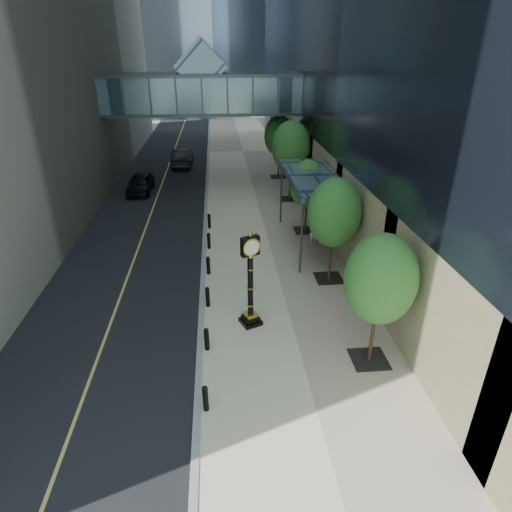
# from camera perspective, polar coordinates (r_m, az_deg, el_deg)

# --- Properties ---
(ground) EXTENTS (320.00, 320.00, 0.00)m
(ground) POSITION_cam_1_polar(r_m,az_deg,el_deg) (14.87, 4.57, -21.96)
(ground) COLOR gray
(ground) RESTS_ON ground
(road) EXTENTS (8.00, 180.00, 0.02)m
(road) POSITION_cam_1_polar(r_m,az_deg,el_deg) (51.19, -10.97, 13.34)
(road) COLOR black
(road) RESTS_ON ground
(sidewalk) EXTENTS (8.00, 180.00, 0.06)m
(sidewalk) POSITION_cam_1_polar(r_m,az_deg,el_deg) (51.03, -1.74, 13.77)
(sidewalk) COLOR beige
(sidewalk) RESTS_ON ground
(curb) EXTENTS (0.25, 180.00, 0.07)m
(curb) POSITION_cam_1_polar(r_m,az_deg,el_deg) (50.95, -6.37, 13.61)
(curb) COLOR gray
(curb) RESTS_ON ground
(skywalk) EXTENTS (17.00, 4.20, 5.80)m
(skywalk) POSITION_cam_1_polar(r_m,az_deg,el_deg) (37.89, -7.16, 21.01)
(skywalk) COLOR slate
(skywalk) RESTS_ON ground
(entrance_canopy) EXTENTS (3.00, 8.00, 4.38)m
(entrance_canopy) POSITION_cam_1_polar(r_m,az_deg,el_deg) (25.30, 7.62, 10.27)
(entrance_canopy) COLOR #383F44
(entrance_canopy) RESTS_ON ground
(bollard_row) EXTENTS (0.20, 16.20, 0.90)m
(bollard_row) POSITION_cam_1_polar(r_m,az_deg,el_deg) (21.51, -6.42, -3.31)
(bollard_row) COLOR black
(bollard_row) RESTS_ON sidewalk
(street_trees) EXTENTS (2.95, 28.63, 6.06)m
(street_trees) POSITION_cam_1_polar(r_m,az_deg,el_deg) (28.07, 6.61, 11.02)
(street_trees) COLOR black
(street_trees) RESTS_ON sidewalk
(street_clock) EXTENTS (1.07, 1.07, 4.34)m
(street_clock) POSITION_cam_1_polar(r_m,az_deg,el_deg) (18.09, -0.75, -4.05)
(street_clock) COLOR black
(street_clock) RESTS_ON sidewalk
(pedestrian) EXTENTS (0.65, 0.52, 1.57)m
(pedestrian) POSITION_cam_1_polar(r_m,az_deg,el_deg) (26.50, 7.67, 3.33)
(pedestrian) COLOR beige
(pedestrian) RESTS_ON sidewalk
(car_near) EXTENTS (2.01, 4.63, 1.55)m
(car_near) POSITION_cam_1_polar(r_m,az_deg,el_deg) (37.22, -15.16, 9.34)
(car_near) COLOR black
(car_near) RESTS_ON road
(car_far) EXTENTS (2.00, 5.28, 1.72)m
(car_far) POSITION_cam_1_polar(r_m,az_deg,el_deg) (45.13, -9.78, 12.86)
(car_far) COLOR black
(car_far) RESTS_ON road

